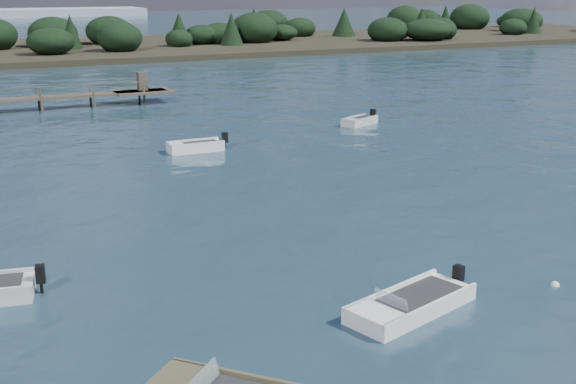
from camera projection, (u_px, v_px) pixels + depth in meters
ground at (74, 88)px, 72.18m from camera, size 400.00×400.00×0.00m
tender_far_white at (196, 148)px, 45.13m from camera, size 3.83×1.39×1.32m
tender_far_grey_b at (360, 123)px, 53.60m from camera, size 3.50×2.45×1.20m
dinghy_mid_white_a at (411, 307)px, 23.12m from camera, size 5.09×3.01×1.17m
buoy_b at (555, 286)px, 25.13m from camera, size 0.32×0.32×0.32m
far_headland at (188, 36)px, 116.64m from camera, size 190.00×40.00×5.80m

